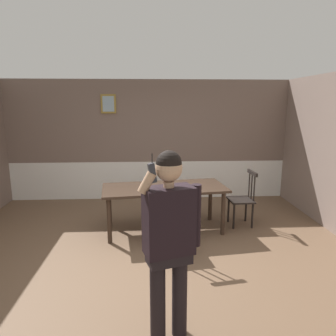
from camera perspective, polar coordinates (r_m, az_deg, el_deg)
The scene contains 6 objects.
ground_plane at distance 4.54m, azimuth -3.64°, elevation -16.27°, with size 6.93×6.93×0.00m, color brown.
room_back_partition at distance 6.97m, azimuth -3.60°, elevation 4.70°, with size 6.30×0.17×2.65m.
dining_table at distance 5.19m, azimuth -0.67°, elevation -4.38°, with size 2.13×1.13×0.77m.
chair_near_window at distance 4.49m, azimuth 1.14°, elevation -9.96°, with size 0.48×0.48×0.97m.
chair_by_doorway at distance 5.65m, azimuth 13.64°, elevation -5.59°, with size 0.43×0.43×0.98m.
person_figure at distance 2.75m, azimuth 0.29°, elevation -12.01°, with size 0.55×0.35×1.76m.
Camera 1 is at (0.06, -4.01, 2.13)m, focal length 33.03 mm.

